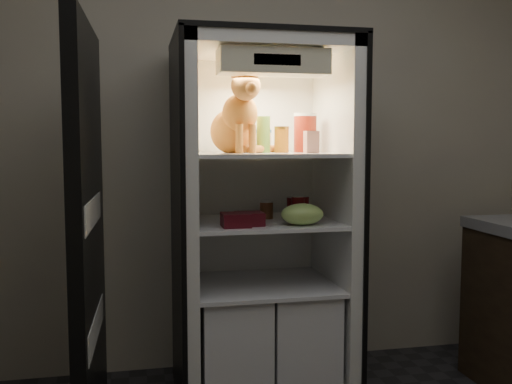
# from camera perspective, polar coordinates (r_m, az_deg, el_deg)

# --- Properties ---
(room_shell) EXTENTS (3.60, 3.60, 3.60)m
(room_shell) POSITION_cam_1_polar(r_m,az_deg,el_deg) (1.69, 10.96, 14.19)
(room_shell) COLOR white
(room_shell) RESTS_ON floor
(refrigerator) EXTENTS (0.90, 0.72, 1.88)m
(refrigerator) POSITION_cam_1_polar(r_m,az_deg,el_deg) (3.04, 0.43, -5.46)
(refrigerator) COLOR white
(refrigerator) RESTS_ON floor
(fridge_door) EXTENTS (0.09, 0.87, 1.85)m
(fridge_door) POSITION_cam_1_polar(r_m,az_deg,el_deg) (2.59, -16.45, -4.78)
(fridge_door) COLOR black
(fridge_door) RESTS_ON floor
(tabby_cat) EXTENTS (0.39, 0.43, 0.44)m
(tabby_cat) POSITION_cam_1_polar(r_m,az_deg,el_deg) (2.92, -2.00, 7.13)
(tabby_cat) COLOR orange
(tabby_cat) RESTS_ON refrigerator
(parmesan_shaker) EXTENTS (0.07, 0.07, 0.19)m
(parmesan_shaker) POSITION_cam_1_polar(r_m,az_deg,el_deg) (2.96, 0.74, 5.77)
(parmesan_shaker) COLOR #227D2B
(parmesan_shaker) RESTS_ON refrigerator
(mayo_tub) EXTENTS (0.09, 0.09, 0.12)m
(mayo_tub) POSITION_cam_1_polar(r_m,az_deg,el_deg) (3.08, 0.75, 5.13)
(mayo_tub) COLOR white
(mayo_tub) RESTS_ON refrigerator
(salsa_jar) EXTENTS (0.08, 0.08, 0.14)m
(salsa_jar) POSITION_cam_1_polar(r_m,az_deg,el_deg) (2.98, 2.56, 5.27)
(salsa_jar) COLOR maroon
(salsa_jar) RESTS_ON refrigerator
(pepper_jar) EXTENTS (0.12, 0.12, 0.21)m
(pepper_jar) POSITION_cam_1_polar(r_m,az_deg,el_deg) (3.07, 4.94, 5.92)
(pepper_jar) COLOR #A02C15
(pepper_jar) RESTS_ON refrigerator
(cream_carton) EXTENTS (0.06, 0.06, 0.11)m
(cream_carton) POSITION_cam_1_polar(r_m,az_deg,el_deg) (2.87, 5.55, 5.00)
(cream_carton) COLOR silver
(cream_carton) RESTS_ON refrigerator
(soda_can_a) EXTENTS (0.06, 0.06, 0.11)m
(soda_can_a) POSITION_cam_1_polar(r_m,az_deg,el_deg) (3.06, 3.65, -1.53)
(soda_can_a) COLOR black
(soda_can_a) RESTS_ON refrigerator
(soda_can_b) EXTENTS (0.06, 0.06, 0.12)m
(soda_can_b) POSITION_cam_1_polar(r_m,az_deg,el_deg) (3.06, 4.73, -1.49)
(soda_can_b) COLOR black
(soda_can_b) RESTS_ON refrigerator
(soda_can_c) EXTENTS (0.07, 0.07, 0.13)m
(soda_can_c) POSITION_cam_1_polar(r_m,az_deg,el_deg) (2.93, 4.22, -1.65)
(soda_can_c) COLOR black
(soda_can_c) RESTS_ON refrigerator
(condiment_jar) EXTENTS (0.07, 0.07, 0.10)m
(condiment_jar) POSITION_cam_1_polar(r_m,az_deg,el_deg) (3.02, 1.06, -1.74)
(condiment_jar) COLOR #582F19
(condiment_jar) RESTS_ON refrigerator
(grape_bag) EXTENTS (0.21, 0.15, 0.11)m
(grape_bag) POSITION_cam_1_polar(r_m,az_deg,el_deg) (2.80, 4.65, -2.23)
(grape_bag) COLOR #8CBD58
(grape_bag) RESTS_ON refrigerator
(berry_box_left) EXTENTS (0.13, 0.13, 0.07)m
(berry_box_left) POSITION_cam_1_polar(r_m,az_deg,el_deg) (2.74, -2.05, -2.81)
(berry_box_left) COLOR #4E0D17
(berry_box_left) RESTS_ON refrigerator
(berry_box_right) EXTENTS (0.13, 0.13, 0.06)m
(berry_box_right) POSITION_cam_1_polar(r_m,az_deg,el_deg) (2.78, -0.63, -2.69)
(berry_box_right) COLOR #4E0D17
(berry_box_right) RESTS_ON refrigerator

